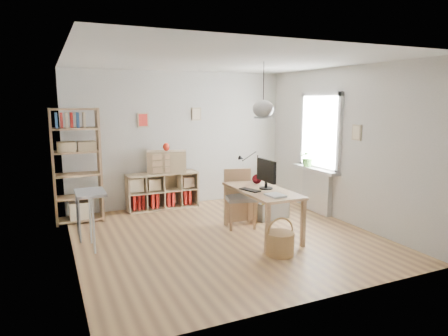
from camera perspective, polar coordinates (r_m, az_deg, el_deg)
name	(u,v)px	position (r m, az deg, el deg)	size (l,w,h in m)	color
ground	(226,237)	(6.39, 0.29, -9.80)	(4.50, 4.50, 0.00)	tan
room_shell	(263,109)	(6.15, 5.62, 8.41)	(4.50, 4.50, 4.50)	silver
window_unit	(321,131)	(7.73, 13.63, 5.10)	(0.07, 1.16, 1.46)	white
radiator	(317,191)	(7.88, 13.09, -3.27)	(0.10, 0.80, 0.80)	silver
windowsill	(315,170)	(7.76, 12.92, -0.21)	(0.22, 1.20, 0.06)	silver
desk	(262,195)	(6.32, 5.42, -3.86)	(0.70, 1.50, 0.75)	tan
cube_shelf	(161,193)	(8.04, -8.99, -3.61)	(1.40, 0.38, 0.72)	#C9B284
tall_bookshelf	(76,161)	(7.37, -20.36, 0.93)	(0.80, 0.38, 2.00)	tan
side_table	(86,204)	(6.03, -19.13, -4.92)	(0.40, 0.55, 0.85)	gray
chair	(239,194)	(6.81, 2.19, -3.76)	(0.57, 0.57, 0.97)	gray
wicker_basket	(280,243)	(5.70, 8.03, -10.50)	(0.39, 0.39, 0.54)	#AF854F
storage_chest	(267,205)	(7.44, 6.15, -5.28)	(0.73, 0.80, 0.67)	#B4B4B0
monitor	(266,172)	(6.29, 6.05, -0.64)	(0.21, 0.53, 0.47)	black
keyboard	(250,190)	(6.19, 3.72, -3.15)	(0.13, 0.36, 0.02)	black
task_lamp	(248,163)	(6.76, 3.46, 0.65)	(0.45, 0.16, 0.48)	black
yarn_ball	(257,179)	(6.69, 4.71, -1.58)	(0.16, 0.16, 0.16)	#43090D
paper_tray	(275,195)	(5.87, 7.34, -3.89)	(0.22, 0.28, 0.03)	silver
drawer_chest	(167,162)	(7.92, -8.19, 0.89)	(0.75, 0.34, 0.43)	#C9B284
red_vase	(166,147)	(7.88, -8.25, 3.01)	(0.13, 0.13, 0.16)	#A81C0E
potted_plant	(308,158)	(7.89, 11.90, 1.47)	(0.31, 0.27, 0.35)	#396927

